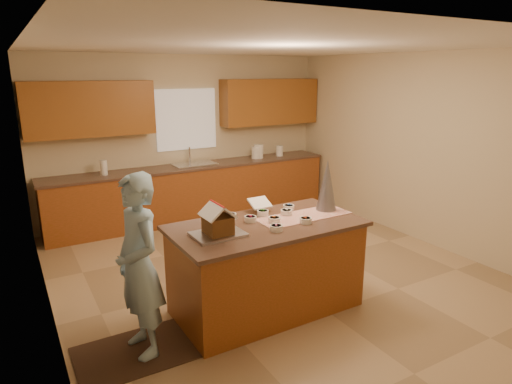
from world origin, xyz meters
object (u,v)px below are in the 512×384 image
tinsel_tree (327,185)px  gingerbread_house (218,222)px  island_base (266,269)px  boy (139,266)px

tinsel_tree → gingerbread_house: size_ratio=1.94×
island_base → gingerbread_house: size_ratio=6.34×
tinsel_tree → gingerbread_house: tinsel_tree is taller
tinsel_tree → gingerbread_house: bearing=-174.9°
tinsel_tree → boy: 2.18m
island_base → boy: boy is taller
island_base → gingerbread_house: bearing=-174.8°
island_base → boy: size_ratio=1.14×
gingerbread_house → tinsel_tree: bearing=5.1°
island_base → tinsel_tree: (0.80, 0.06, 0.78)m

